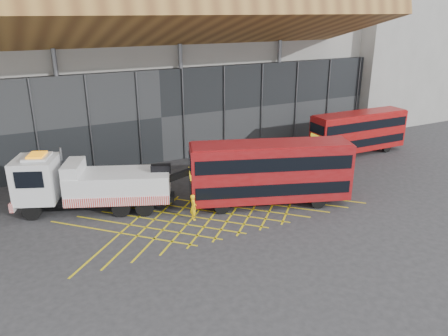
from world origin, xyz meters
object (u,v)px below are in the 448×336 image
bus_second (358,131)px  recovery_truck (88,184)px  bus_towed (270,171)px  worker (193,207)px

bus_second → recovery_truck: bearing=-175.9°
bus_towed → worker: bearing=-162.5°
bus_towed → worker: bus_towed is taller
recovery_truck → bus_towed: bus_towed is taller
bus_towed → bus_second: bus_towed is taller
recovery_truck → bus_second: size_ratio=1.19×
recovery_truck → worker: (5.60, -4.40, -1.04)m
bus_second → worker: bearing=-162.3°
bus_towed → bus_second: size_ratio=1.14×
worker → recovery_truck: bearing=59.3°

